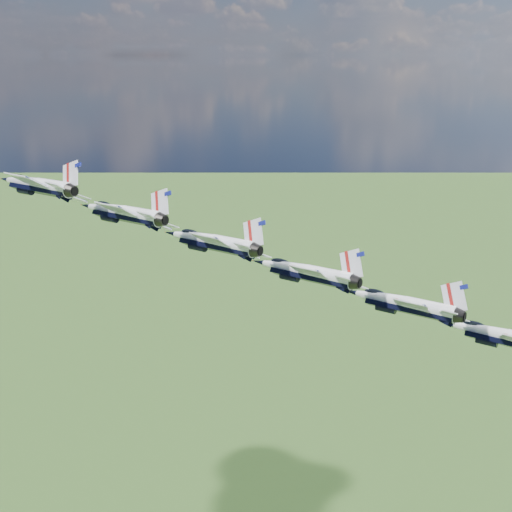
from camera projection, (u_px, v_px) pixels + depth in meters
jet_0 at (36, 185)px, 76.22m from camera, size 14.53×16.85×8.22m
jet_1 at (121, 212)px, 74.58m from camera, size 14.53×16.85×8.22m
jet_2 at (210, 241)px, 72.93m from camera, size 14.53×16.85×8.22m
jet_3 at (303, 271)px, 71.29m from camera, size 14.53×16.85×8.22m
jet_4 at (401, 303)px, 69.64m from camera, size 14.53×16.85×8.22m
jet_5 at (503, 336)px, 68.00m from camera, size 14.53×16.85×8.22m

